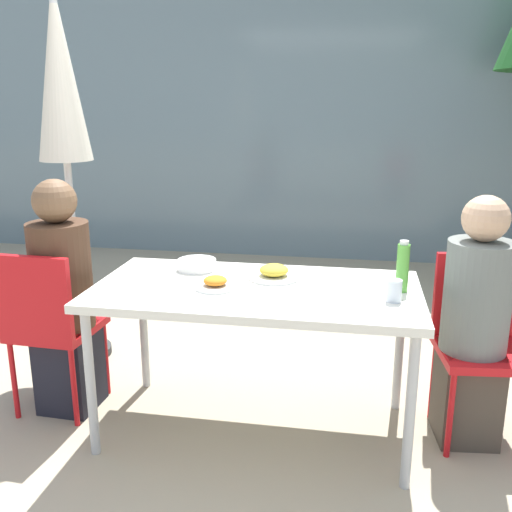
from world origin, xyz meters
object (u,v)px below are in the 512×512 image
object	(u,v)px
closed_umbrella	(61,95)
salad_bowl	(197,265)
bottle	(403,267)
chair_left	(48,320)
person_left	(64,302)
chair_right	(479,331)
person_right	(474,327)
drinking_cup	(394,291)

from	to	relation	value
closed_umbrella	salad_bowl	size ratio (longest dim) A/B	11.32
salad_bowl	bottle	bearing A→B (deg)	-9.68
chair_left	bottle	size ratio (longest dim) A/B	3.70
person_left	bottle	xyz separation A→B (m)	(1.68, 0.00, 0.27)
chair_right	bottle	bearing A→B (deg)	13.83
bottle	closed_umbrella	bearing A→B (deg)	162.38
person_left	closed_umbrella	world-z (taller)	closed_umbrella
person_right	bottle	distance (m)	0.46
person_right	bottle	xyz separation A→B (m)	(-0.35, -0.06, 0.29)
chair_left	bottle	bearing A→B (deg)	5.32
chair_right	drinking_cup	distance (m)	0.59
salad_bowl	closed_umbrella	bearing A→B (deg)	154.27
closed_umbrella	bottle	bearing A→B (deg)	-17.62
chair_right	closed_umbrella	world-z (taller)	closed_umbrella
chair_left	closed_umbrella	size ratio (longest dim) A/B	0.39
person_left	chair_right	distance (m)	2.08
bottle	salad_bowl	bearing A→B (deg)	170.32
person_right	bottle	bearing A→B (deg)	3.09
person_left	salad_bowl	size ratio (longest dim) A/B	6.16
chair_right	bottle	world-z (taller)	bottle
person_left	drinking_cup	bearing A→B (deg)	-2.32
person_right	bottle	size ratio (longest dim) A/B	5.00
closed_umbrella	bottle	size ratio (longest dim) A/B	9.44
chair_right	salad_bowl	xyz separation A→B (m)	(-1.41, 0.03, 0.26)
bottle	chair_right	bearing A→B (deg)	19.81
chair_left	bottle	distance (m)	1.77
chair_right	closed_umbrella	bearing A→B (deg)	-17.51
drinking_cup	closed_umbrella	bearing A→B (deg)	158.09
closed_umbrella	drinking_cup	world-z (taller)	closed_umbrella
bottle	salad_bowl	size ratio (longest dim) A/B	1.20
bottle	person_left	bearing A→B (deg)	-179.85
bottle	drinking_cup	world-z (taller)	bottle
chair_left	drinking_cup	world-z (taller)	chair_left
closed_umbrella	chair_right	bearing A→B (deg)	-11.53
chair_left	salad_bowl	distance (m)	0.80
chair_left	chair_right	distance (m)	2.14
drinking_cup	chair_right	bearing A→B (deg)	33.63
bottle	drinking_cup	size ratio (longest dim) A/B	2.44
bottle	drinking_cup	xyz separation A→B (m)	(-0.04, -0.15, -0.07)
person_right	closed_umbrella	world-z (taller)	closed_umbrella
salad_bowl	person_left	bearing A→B (deg)	-164.99
person_left	bottle	size ratio (longest dim) A/B	5.14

